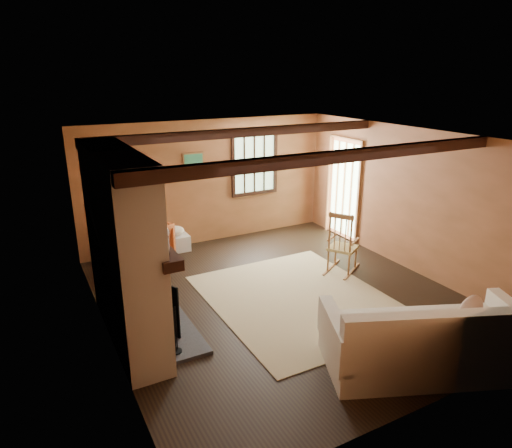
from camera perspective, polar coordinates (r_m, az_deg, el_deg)
ground at (r=7.02m, az=3.02°, el=-9.04°), size 5.50×5.50×0.00m
room_envelope at (r=6.75m, az=3.74°, el=4.68°), size 5.02×5.52×2.44m
fireplace at (r=5.82m, az=-16.01°, el=-3.86°), size 1.02×2.30×2.40m
rug at (r=6.96m, az=5.30°, el=-9.31°), size 2.50×3.00×0.01m
rocking_chair at (r=7.81m, az=10.71°, el=-2.77°), size 0.87×0.76×1.07m
sofa at (r=5.67m, az=20.75°, el=-13.79°), size 2.50×1.81×0.92m
firewood_pile at (r=8.47m, az=-17.01°, el=-4.05°), size 0.59×0.11×0.22m
laundry_basket at (r=8.80m, az=-10.05°, el=-2.35°), size 0.50×0.38×0.30m
basket_pillow at (r=8.71m, az=-10.14°, el=-0.86°), size 0.44×0.40×0.18m
armchair at (r=8.12m, az=-14.16°, el=-2.67°), size 1.16×1.16×0.77m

